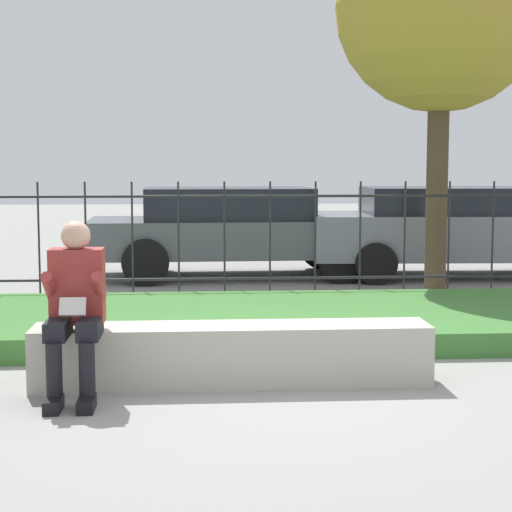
# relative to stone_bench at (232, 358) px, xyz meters

# --- Properties ---
(ground_plane) EXTENTS (60.00, 60.00, 0.00)m
(ground_plane) POSITION_rel_stone_bench_xyz_m (0.35, 0.00, -0.20)
(ground_plane) COLOR gray
(stone_bench) EXTENTS (2.98, 0.46, 0.45)m
(stone_bench) POSITION_rel_stone_bench_xyz_m (0.00, 0.00, 0.00)
(stone_bench) COLOR #B7B2A3
(stone_bench) RESTS_ON ground_plane
(person_seated_reader) EXTENTS (0.42, 0.73, 1.25)m
(person_seated_reader) POSITION_rel_stone_bench_xyz_m (-1.12, -0.26, 0.48)
(person_seated_reader) COLOR black
(person_seated_reader) RESTS_ON ground_plane
(grass_berm) EXTENTS (9.64, 2.62, 0.22)m
(grass_berm) POSITION_rel_stone_bench_xyz_m (0.35, 2.01, -0.09)
(grass_berm) COLOR #3D7533
(grass_berm) RESTS_ON ground_plane
(iron_fence) EXTENTS (7.64, 0.03, 1.45)m
(iron_fence) POSITION_rel_stone_bench_xyz_m (0.35, 3.84, 0.56)
(iron_fence) COLOR #232326
(iron_fence) RESTS_ON ground_plane
(car_parked_center) EXTENTS (4.44, 1.99, 1.32)m
(car_parked_center) POSITION_rel_stone_bench_xyz_m (0.34, 6.25, 0.51)
(car_parked_center) COLOR #4C5156
(car_parked_center) RESTS_ON ground_plane
(car_parked_right) EXTENTS (4.44, 2.06, 1.32)m
(car_parked_right) POSITION_rel_stone_bench_xyz_m (3.58, 6.06, 0.51)
(car_parked_right) COLOR slate
(car_parked_right) RESTS_ON ground_plane
(tree_behind_fence) EXTENTS (2.67, 2.67, 4.99)m
(tree_behind_fence) POSITION_rel_stone_bench_xyz_m (2.83, 4.50, 3.42)
(tree_behind_fence) COLOR #4C3D28
(tree_behind_fence) RESTS_ON ground_plane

